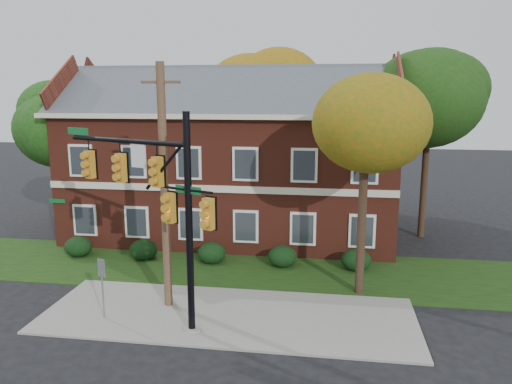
# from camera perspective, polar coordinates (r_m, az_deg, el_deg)

# --- Properties ---
(ground) EXTENTS (120.00, 120.00, 0.00)m
(ground) POSITION_cam_1_polar(r_m,az_deg,el_deg) (18.55, -3.86, -15.30)
(ground) COLOR black
(ground) RESTS_ON ground
(sidewalk) EXTENTS (14.00, 5.00, 0.08)m
(sidewalk) POSITION_cam_1_polar(r_m,az_deg,el_deg) (19.41, -3.21, -13.89)
(sidewalk) COLOR gray
(sidewalk) RESTS_ON ground
(grass_strip) EXTENTS (30.00, 6.00, 0.04)m
(grass_strip) POSITION_cam_1_polar(r_m,az_deg,el_deg) (23.96, -0.76, -8.88)
(grass_strip) COLOR #193811
(grass_strip) RESTS_ON ground
(apartment_building) EXTENTS (18.80, 8.80, 9.74)m
(apartment_building) POSITION_cam_1_polar(r_m,az_deg,el_deg) (28.88, -2.81, 4.76)
(apartment_building) COLOR maroon
(apartment_building) RESTS_ON ground
(hedge_far_left) EXTENTS (1.40, 1.26, 1.05)m
(hedge_far_left) POSITION_cam_1_polar(r_m,az_deg,el_deg) (27.27, -19.63, -5.90)
(hedge_far_left) COLOR black
(hedge_far_left) RESTS_ON ground
(hedge_left) EXTENTS (1.40, 1.26, 1.05)m
(hedge_left) POSITION_cam_1_polar(r_m,az_deg,el_deg) (25.84, -12.72, -6.45)
(hedge_left) COLOR black
(hedge_left) RESTS_ON ground
(hedge_center) EXTENTS (1.40, 1.26, 1.05)m
(hedge_center) POSITION_cam_1_polar(r_m,az_deg,el_deg) (24.82, -5.10, -6.96)
(hedge_center) COLOR black
(hedge_center) RESTS_ON ground
(hedge_right) EXTENTS (1.40, 1.26, 1.05)m
(hedge_right) POSITION_cam_1_polar(r_m,az_deg,el_deg) (24.26, 3.03, -7.36)
(hedge_right) COLOR black
(hedge_right) RESTS_ON ground
(hedge_far_right) EXTENTS (1.40, 1.26, 1.05)m
(hedge_far_right) POSITION_cam_1_polar(r_m,az_deg,el_deg) (24.21, 11.38, -7.63)
(hedge_far_right) COLOR black
(hedge_far_right) RESTS_ON ground
(tree_near_right) EXTENTS (4.50, 4.25, 8.58)m
(tree_near_right) POSITION_cam_1_polar(r_m,az_deg,el_deg) (20.17, 13.08, 6.39)
(tree_near_right) COLOR black
(tree_near_right) RESTS_ON ground
(tree_left_rear) EXTENTS (5.40, 5.10, 8.88)m
(tree_left_rear) POSITION_cam_1_polar(r_m,az_deg,el_deg) (31.12, -21.29, 7.62)
(tree_left_rear) COLOR black
(tree_left_rear) RESTS_ON ground
(tree_right_rear) EXTENTS (6.30, 5.95, 10.62)m
(tree_right_rear) POSITION_cam_1_polar(r_m,az_deg,el_deg) (29.53, 19.93, 10.35)
(tree_right_rear) COLOR black
(tree_right_rear) RESTS_ON ground
(tree_far_rear) EXTENTS (6.84, 6.46, 11.52)m
(tree_far_rear) POSITION_cam_1_polar(r_m,az_deg,el_deg) (36.22, 1.74, 12.23)
(tree_far_rear) COLOR black
(tree_far_rear) RESTS_ON ground
(traffic_signal) EXTENTS (6.44, 2.86, 7.71)m
(traffic_signal) POSITION_cam_1_polar(r_m,az_deg,el_deg) (17.67, -11.22, -0.38)
(traffic_signal) COLOR gray
(traffic_signal) RESTS_ON ground
(utility_pole) EXTENTS (1.46, 0.32, 9.40)m
(utility_pole) POSITION_cam_1_polar(r_m,az_deg,el_deg) (19.08, -10.42, 0.45)
(utility_pole) COLOR brown
(utility_pole) RESTS_ON ground
(sign_post) EXTENTS (0.33, 0.17, 2.36)m
(sign_post) POSITION_cam_1_polar(r_m,az_deg,el_deg) (19.35, -17.19, -9.48)
(sign_post) COLOR slate
(sign_post) RESTS_ON ground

